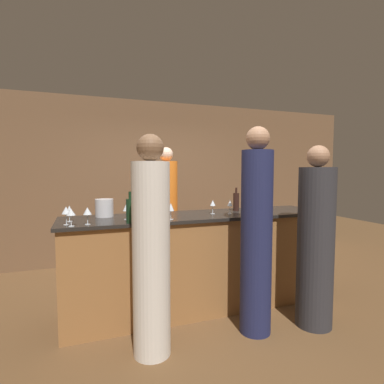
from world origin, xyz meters
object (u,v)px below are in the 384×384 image
(bartender, at_px, (166,220))
(guest_0, at_px, (256,236))
(guest_2, at_px, (151,253))
(ice_bucket, at_px, (104,208))
(wine_bottle_1, at_px, (236,202))
(guest_1, at_px, (315,243))
(wine_bottle_0, at_px, (130,210))

(bartender, distance_m, guest_0, 1.63)
(guest_2, distance_m, ice_bucket, 0.98)
(bartender, bearing_deg, wine_bottle_1, 132.21)
(bartender, xyz_separation_m, guest_2, (-0.55, -1.56, -0.00))
(ice_bucket, bearing_deg, guest_0, -32.91)
(guest_1, height_order, wine_bottle_1, guest_1)
(wine_bottle_1, height_order, ice_bucket, wine_bottle_1)
(guest_2, xyz_separation_m, ice_bucket, (-0.32, 0.88, 0.29))
(bartender, bearing_deg, guest_1, 123.87)
(wine_bottle_1, relative_size, ice_bucket, 1.50)
(wine_bottle_1, bearing_deg, guest_1, -64.74)
(guest_0, relative_size, ice_bucket, 10.40)
(guest_0, distance_m, ice_bucket, 1.63)
(bartender, relative_size, guest_2, 1.01)
(guest_2, distance_m, wine_bottle_0, 0.52)
(guest_0, bearing_deg, bartender, 107.08)
(guest_2, relative_size, wine_bottle_1, 6.54)
(guest_1, xyz_separation_m, wine_bottle_1, (-0.42, 0.90, 0.35))
(guest_1, distance_m, guest_2, 1.67)
(bartender, relative_size, guest_0, 0.95)
(guest_0, bearing_deg, wine_bottle_0, 160.98)
(bartender, bearing_deg, ice_bucket, 37.97)
(guest_0, relative_size, wine_bottle_1, 6.93)
(guest_1, distance_m, wine_bottle_1, 1.05)
(ice_bucket, bearing_deg, guest_1, -26.09)
(guest_1, relative_size, wine_bottle_0, 6.10)
(ice_bucket, bearing_deg, bartender, 37.97)
(guest_0, xyz_separation_m, wine_bottle_1, (0.21, 0.80, 0.25))
(wine_bottle_1, bearing_deg, guest_0, -104.60)
(wine_bottle_0, bearing_deg, guest_1, -15.45)
(guest_2, relative_size, wine_bottle_0, 6.28)
(guest_1, height_order, ice_bucket, guest_1)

